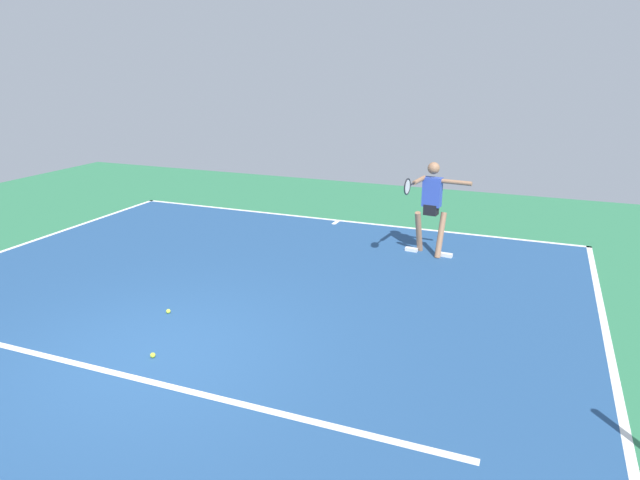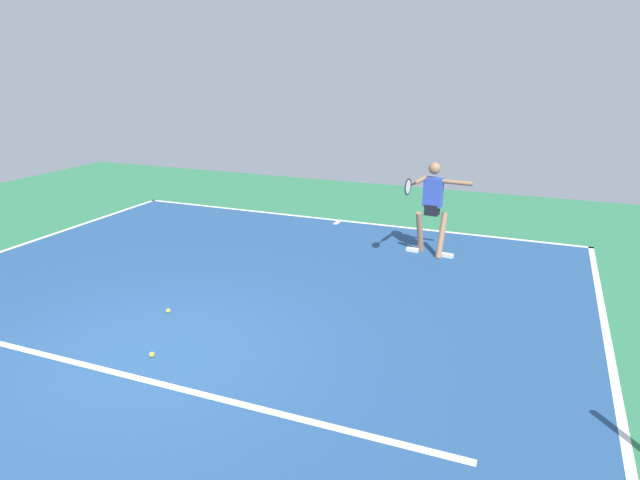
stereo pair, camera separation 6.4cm
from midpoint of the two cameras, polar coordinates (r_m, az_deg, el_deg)
ground_plane at (r=7.46m, az=-16.45°, el=-11.16°), size 22.33×22.33×0.00m
court_surface at (r=7.45m, az=-16.45°, el=-11.15°), size 10.76×13.70×0.00m
court_line_baseline_near at (r=13.04m, az=2.19°, el=2.01°), size 10.76×0.10×0.01m
court_line_sideline_left at (r=6.19m, az=29.34°, el=-19.30°), size 0.10×13.70×0.01m
court_line_service at (r=7.11m, az=-19.10°, el=-12.88°), size 8.07×0.10×0.01m
court_line_centre_mark at (r=12.85m, az=1.88°, el=1.79°), size 0.10×0.30×0.01m
tennis_player at (r=10.61m, az=11.57°, el=3.77°), size 1.19×1.24×1.79m
tennis_ball_by_sideline at (r=7.39m, az=-16.56°, el=-11.16°), size 0.07×0.07×0.07m
tennis_ball_far_corner at (r=8.54m, az=-15.04°, el=-6.99°), size 0.07×0.07×0.07m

